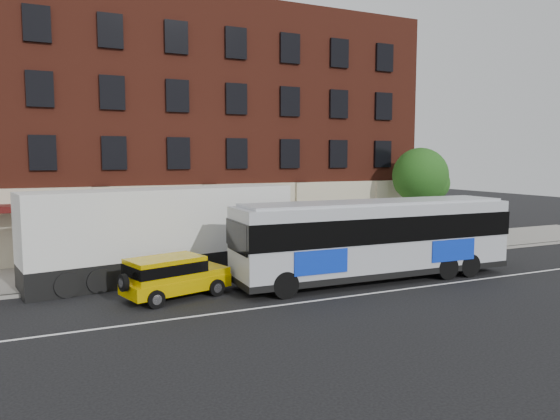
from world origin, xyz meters
name	(u,v)px	position (x,y,z in m)	size (l,w,h in m)	color
ground	(300,307)	(0.00, 0.00, 0.00)	(120.00, 120.00, 0.00)	black
sidewalk	(225,262)	(0.00, 9.00, 0.07)	(60.00, 6.00, 0.15)	gray
kerb	(245,273)	(0.00, 6.00, 0.07)	(60.00, 0.25, 0.15)	gray
lane_line	(295,303)	(0.00, 0.50, 0.01)	(60.00, 0.12, 0.01)	white
building	(186,129)	(-0.01, 16.92, 7.58)	(30.00, 12.10, 15.00)	#5E2316
sign_pole	(54,259)	(-8.50, 6.15, 1.45)	(0.30, 0.20, 2.50)	slate
street_tree	(421,178)	(13.54, 9.48, 4.41)	(3.60, 3.60, 6.20)	#36241B
city_bus	(376,237)	(5.16, 2.49, 2.05)	(13.60, 3.17, 3.71)	#B2B6BD
yellow_suv	(172,274)	(-4.20, 3.25, 0.98)	(4.62, 2.84, 1.72)	#D4AC00
shipping_container	(166,233)	(-3.56, 7.19, 2.10)	(13.01, 4.77, 4.25)	black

